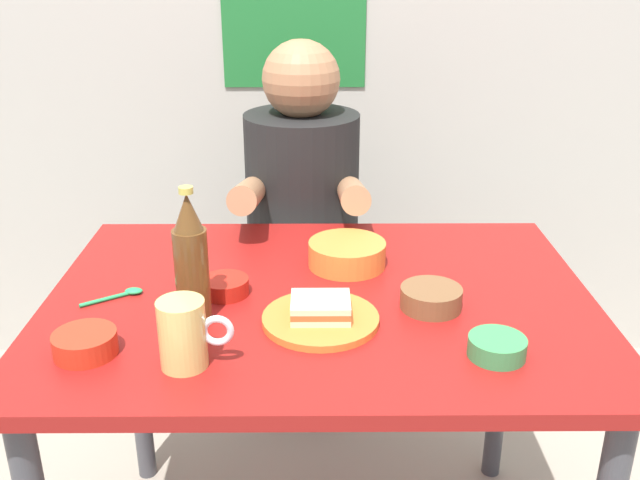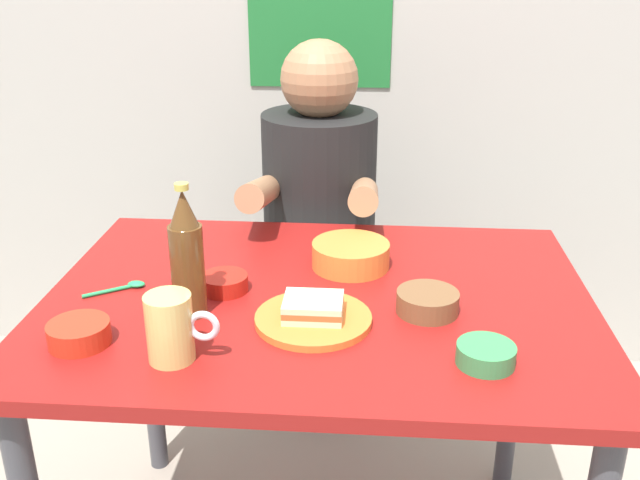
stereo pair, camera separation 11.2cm
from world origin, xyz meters
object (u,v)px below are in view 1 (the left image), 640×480
object	(u,v)px
dining_table	(320,335)
beer_mug	(184,334)
stool	(303,316)
sauce_bowl_chili	(85,342)
sandwich	(322,307)
plate_orange	(322,319)
person_seated	(302,187)
beer_bottle	(191,261)

from	to	relation	value
dining_table	beer_mug	world-z (taller)	beer_mug
stool	dining_table	bearing A→B (deg)	-85.76
dining_table	stool	bearing A→B (deg)	94.24
sauce_bowl_chili	sandwich	bearing A→B (deg)	14.63
plate_orange	sandwich	bearing A→B (deg)	180.00
sandwich	sauce_bowl_chili	bearing A→B (deg)	-165.37
dining_table	plate_orange	world-z (taller)	plate_orange
person_seated	beer_mug	size ratio (longest dim) A/B	5.71
plate_orange	sauce_bowl_chili	bearing A→B (deg)	-165.37
dining_table	beer_mug	bearing A→B (deg)	-131.38
beer_mug	sauce_bowl_chili	distance (m)	0.19
dining_table	plate_orange	size ratio (longest dim) A/B	5.00
beer_mug	stool	bearing A→B (deg)	78.52
stool	beer_bottle	xyz separation A→B (m)	(-0.19, -0.73, 0.51)
plate_orange	sandwich	distance (m)	0.02
dining_table	person_seated	bearing A→B (deg)	94.32
person_seated	sandwich	size ratio (longest dim) A/B	6.54
dining_table	beer_mug	distance (m)	0.38
beer_bottle	dining_table	bearing A→B (deg)	21.84
stool	person_seated	world-z (taller)	person_seated
dining_table	sauce_bowl_chili	bearing A→B (deg)	-151.55
stool	plate_orange	world-z (taller)	plate_orange
stool	beer_mug	bearing A→B (deg)	-101.48
person_seated	plate_orange	xyz separation A→B (m)	(0.05, -0.73, -0.02)
dining_table	beer_bottle	xyz separation A→B (m)	(-0.24, -0.10, 0.21)
sandwich	sauce_bowl_chili	xyz separation A→B (m)	(-0.41, -0.11, -0.01)
sandwich	beer_mug	world-z (taller)	beer_mug
dining_table	sandwich	distance (m)	0.17
stool	beer_mug	xyz separation A→B (m)	(-0.18, -0.89, 0.45)
person_seated	plate_orange	size ratio (longest dim) A/B	3.27
dining_table	sandwich	world-z (taller)	sandwich
person_seated	beer_mug	bearing A→B (deg)	-101.62
sauce_bowl_chili	plate_orange	bearing A→B (deg)	14.63
beer_bottle	sauce_bowl_chili	bearing A→B (deg)	-143.51
sandwich	beer_mug	distance (m)	0.27
plate_orange	beer_mug	world-z (taller)	beer_mug
stool	beer_bottle	size ratio (longest dim) A/B	1.72
person_seated	beer_bottle	xyz separation A→B (m)	(-0.19, -0.71, 0.09)
sandwich	beer_mug	xyz separation A→B (m)	(-0.23, -0.14, 0.03)
plate_orange	sauce_bowl_chili	world-z (taller)	sauce_bowl_chili
sandwich	sauce_bowl_chili	size ratio (longest dim) A/B	1.00
person_seated	beer_bottle	bearing A→B (deg)	-104.95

